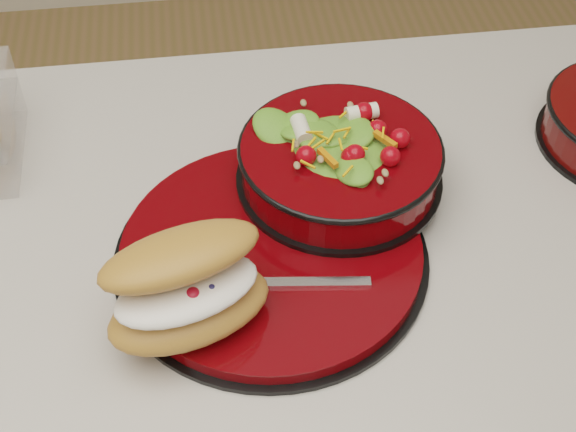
{
  "coord_description": "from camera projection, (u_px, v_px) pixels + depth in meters",
  "views": [
    {
      "loc": [
        -0.03,
        -0.53,
        1.53
      ],
      "look_at": [
        0.04,
        0.02,
        0.94
      ],
      "focal_mm": 50.0,
      "sensor_mm": 36.0,
      "label": 1
    }
  ],
  "objects": [
    {
      "name": "dinner_plate",
      "position": [
        272.0,
        252.0,
        0.82
      ],
      "size": [
        0.32,
        0.32,
        0.02
      ],
      "rotation": [
        0.0,
        0.0,
        -0.41
      ],
      "color": "black",
      "rests_on": "island_counter"
    },
    {
      "name": "croissant",
      "position": [
        187.0,
        287.0,
        0.72
      ],
      "size": [
        0.17,
        0.14,
        0.09
      ],
      "rotation": [
        0.0,
        0.0,
        0.3
      ],
      "color": "#BD743A",
      "rests_on": "dinner_plate"
    },
    {
      "name": "salad_bowl",
      "position": [
        340.0,
        156.0,
        0.85
      ],
      "size": [
        0.23,
        0.23,
        0.09
      ],
      "rotation": [
        0.0,
        0.0,
        -0.29
      ],
      "color": "black",
      "rests_on": "dinner_plate"
    },
    {
      "name": "fork",
      "position": [
        287.0,
        283.0,
        0.78
      ],
      "size": [
        0.15,
        0.03,
        0.0
      ],
      "rotation": [
        0.0,
        0.0,
        1.45
      ],
      "color": "silver",
      "rests_on": "dinner_plate"
    }
  ]
}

